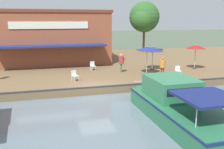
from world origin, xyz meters
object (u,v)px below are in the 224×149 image
cafe_chair_beside_entrance (75,75)px  tree_downstream_bank (144,18)px  motorboat_outer_channel (174,103)px  patio_umbrella_mid_patio_right (153,49)px  cafe_chair_back_row_seat (178,70)px  cafe_chair_mid_patio (93,65)px  patio_umbrella_far_corner (147,49)px  patio_umbrella_mid_patio_left (196,47)px  person_near_entrance (163,65)px  waterfront_restaurant (49,36)px  person_mid_patio (121,61)px

cafe_chair_beside_entrance → tree_downstream_bank: size_ratio=0.11×
cafe_chair_beside_entrance → motorboat_outer_channel: (7.60, 4.64, -0.26)m
patio_umbrella_mid_patio_right → motorboat_outer_channel: 11.20m
patio_umbrella_mid_patio_right → cafe_chair_back_row_seat: size_ratio=2.65×
cafe_chair_mid_patio → patio_umbrella_far_corner: bearing=56.3°
cafe_chair_mid_patio → cafe_chair_beside_entrance: same height
patio_umbrella_mid_patio_left → person_near_entrance: size_ratio=1.42×
patio_umbrella_far_corner → patio_umbrella_mid_patio_right: size_ratio=1.12×
waterfront_restaurant → cafe_chair_mid_patio: waterfront_restaurant is taller
person_near_entrance → person_mid_patio: bearing=-135.4°
patio_umbrella_far_corner → cafe_chair_mid_patio: size_ratio=2.96×
patio_umbrella_mid_patio_left → tree_downstream_bank: size_ratio=0.33×
person_mid_patio → person_near_entrance: (2.83, 2.79, 0.00)m
cafe_chair_mid_patio → person_mid_patio: bearing=56.0°
person_near_entrance → tree_downstream_bank: (-16.29, 4.81, 4.00)m
patio_umbrella_far_corner → person_mid_patio: patio_umbrella_far_corner is taller
patio_umbrella_far_corner → patio_umbrella_mid_patio_left: bearing=100.3°
patio_umbrella_mid_patio_left → tree_downstream_bank: bearing=179.8°
patio_umbrella_mid_patio_right → person_near_entrance: bearing=-10.0°
cafe_chair_beside_entrance → motorboat_outer_channel: 8.91m
cafe_chair_back_row_seat → person_near_entrance: (0.17, -1.58, 0.60)m
cafe_chair_back_row_seat → waterfront_restaurant: bearing=-137.2°
cafe_chair_mid_patio → cafe_chair_beside_entrance: (3.91, -2.20, 0.00)m
tree_downstream_bank → person_mid_patio: bearing=-29.5°
patio_umbrella_mid_patio_left → cafe_chair_back_row_seat: patio_umbrella_mid_patio_left is taller
patio_umbrella_mid_patio_right → person_near_entrance: (3.46, -0.61, -0.92)m
person_near_entrance → patio_umbrella_mid_patio_right: bearing=170.0°
cafe_chair_back_row_seat → person_near_entrance: size_ratio=0.50×
waterfront_restaurant → patio_umbrella_mid_patio_left: size_ratio=5.35×
cafe_chair_mid_patio → cafe_chair_beside_entrance: size_ratio=1.00×
waterfront_restaurant → patio_umbrella_mid_patio_right: size_ratio=5.78×
waterfront_restaurant → patio_umbrella_far_corner: 12.98m
cafe_chair_mid_patio → person_near_entrance: 6.85m
cafe_chair_beside_entrance → person_mid_patio: person_mid_patio is taller
cafe_chair_back_row_seat → cafe_chair_mid_patio: bearing=-122.3°
tree_downstream_bank → patio_umbrella_far_corner: bearing=-20.8°
person_mid_patio → waterfront_restaurant: bearing=-144.7°
waterfront_restaurant → motorboat_outer_channel: waterfront_restaurant is taller
patio_umbrella_far_corner → cafe_chair_back_row_seat: (1.35, 2.39, -1.82)m
person_mid_patio → patio_umbrella_far_corner: bearing=56.7°
patio_umbrella_mid_patio_left → cafe_chair_beside_entrance: bearing=-80.6°
cafe_chair_back_row_seat → tree_downstream_bank: tree_downstream_bank is taller
patio_umbrella_far_corner → motorboat_outer_channel: 9.05m
waterfront_restaurant → person_mid_patio: (8.76, 6.19, -1.83)m
cafe_chair_beside_entrance → patio_umbrella_mid_patio_left: bearing=99.4°
patio_umbrella_mid_patio_left → cafe_chair_mid_patio: (-1.90, -9.95, -1.72)m
patio_umbrella_far_corner → patio_umbrella_mid_patio_left: patio_umbrella_far_corner is taller
patio_umbrella_mid_patio_right → tree_downstream_bank: tree_downstream_bank is taller
cafe_chair_back_row_seat → tree_downstream_bank: (-16.12, 3.24, 4.60)m
patio_umbrella_mid_patio_left → cafe_chair_mid_patio: 10.27m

